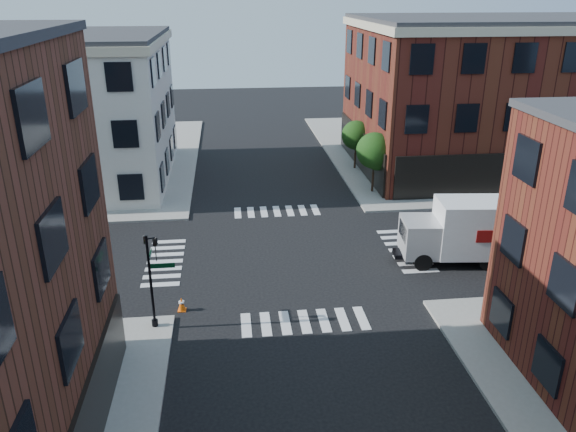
{
  "coord_description": "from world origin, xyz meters",
  "views": [
    {
      "loc": [
        -3.21,
        -28.99,
        14.25
      ],
      "look_at": [
        -0.01,
        -0.07,
        2.5
      ],
      "focal_mm": 35.0,
      "sensor_mm": 36.0,
      "label": 1
    }
  ],
  "objects": [
    {
      "name": "sidewalk_ne",
      "position": [
        21.0,
        21.0,
        0.07
      ],
      "size": [
        30.0,
        30.0,
        0.15
      ],
      "primitive_type": "cube",
      "color": "gray",
      "rests_on": "ground"
    },
    {
      "name": "tree_far",
      "position": [
        7.56,
        15.98,
        2.87
      ],
      "size": [
        2.43,
        2.43,
        4.07
      ],
      "color": "black",
      "rests_on": "ground"
    },
    {
      "name": "tree_near",
      "position": [
        7.56,
        9.98,
        3.16
      ],
      "size": [
        2.69,
        2.69,
        4.49
      ],
      "color": "black",
      "rests_on": "ground"
    },
    {
      "name": "box_truck",
      "position": [
        10.27,
        -1.85,
        1.88
      ],
      "size": [
        8.16,
        3.15,
        3.62
      ],
      "rotation": [
        0.0,
        0.0,
        -0.1
      ],
      "color": "silver",
      "rests_on": "ground"
    },
    {
      "name": "signal_pole",
      "position": [
        -6.72,
        -6.68,
        2.86
      ],
      "size": [
        1.29,
        1.24,
        4.6
      ],
      "color": "black",
      "rests_on": "ground"
    },
    {
      "name": "traffic_cone",
      "position": [
        -5.7,
        -5.37,
        0.34
      ],
      "size": [
        0.4,
        0.4,
        0.71
      ],
      "rotation": [
        0.0,
        0.0,
        -0.03
      ],
      "color": "#FF600B",
      "rests_on": "ground"
    },
    {
      "name": "building_ne",
      "position": [
        20.5,
        16.0,
        6.0
      ],
      "size": [
        25.0,
        16.0,
        12.0
      ],
      "primitive_type": "cube",
      "color": "#4A1612",
      "rests_on": "ground"
    },
    {
      "name": "sidewalk_nw",
      "position": [
        -21.0,
        21.0,
        0.07
      ],
      "size": [
        30.0,
        30.0,
        0.15
      ],
      "primitive_type": "cube",
      "color": "gray",
      "rests_on": "ground"
    },
    {
      "name": "ground",
      "position": [
        0.0,
        0.0,
        0.0
      ],
      "size": [
        120.0,
        120.0,
        0.0
      ],
      "primitive_type": "plane",
      "color": "black",
      "rests_on": "ground"
    },
    {
      "name": "building_nw",
      "position": [
        -19.0,
        16.0,
        5.5
      ],
      "size": [
        22.0,
        16.0,
        11.0
      ],
      "primitive_type": "cube",
      "color": "silver",
      "rests_on": "ground"
    }
  ]
}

